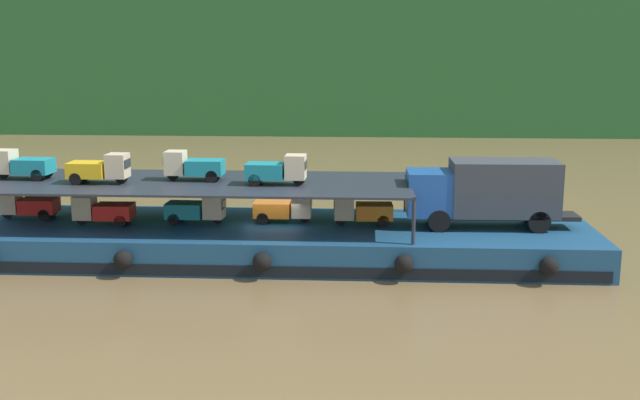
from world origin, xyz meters
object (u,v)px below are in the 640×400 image
object	(u,v)px
mini_truck_upper_mid	(100,168)
cargo_barge	(273,240)
mini_truck_upper_stern	(22,165)
mini_truck_lower_stern	(27,204)
mini_truck_lower_aft	(103,210)
covered_lorry	(486,191)
mini_truck_lower_fore	(284,208)
mini_truck_upper_fore	(193,166)
mini_truck_upper_bow	(277,170)
mini_truck_lower_bow	(362,210)
mini_truck_lower_mid	(197,209)

from	to	relation	value
mini_truck_upper_mid	cargo_barge	bearing A→B (deg)	4.51
mini_truck_upper_stern	mini_truck_upper_mid	bearing A→B (deg)	-12.56
mini_truck_lower_stern	mini_truck_lower_aft	size ratio (longest dim) A/B	1.01
covered_lorry	mini_truck_lower_fore	bearing A→B (deg)	177.39
mini_truck_upper_stern	mini_truck_upper_fore	size ratio (longest dim) A/B	1.01
mini_truck_lower_fore	mini_truck_lower_aft	bearing A→B (deg)	-173.52
covered_lorry	mini_truck_lower_aft	bearing A→B (deg)	-178.29
mini_truck_upper_bow	mini_truck_lower_bow	bearing A→B (deg)	11.89
covered_lorry	mini_truck_lower_mid	bearing A→B (deg)	-179.89
mini_truck_lower_stern	mini_truck_upper_mid	distance (m)	4.75
mini_truck_lower_mid	mini_truck_upper_mid	world-z (taller)	mini_truck_upper_mid
cargo_barge	mini_truck_upper_stern	xyz separation A→B (m)	(-11.94, 0.29, 3.44)
cargo_barge	mini_truck_lower_fore	world-z (taller)	mini_truck_lower_fore
cargo_barge	mini_truck_lower_aft	distance (m)	8.08
mini_truck_lower_bow	mini_truck_upper_stern	size ratio (longest dim) A/B	1.00
mini_truck_lower_aft	covered_lorry	bearing A→B (deg)	1.71
covered_lorry	mini_truck_lower_bow	xyz separation A→B (m)	(-5.66, 0.19, -1.00)
covered_lorry	mini_truck_lower_aft	world-z (taller)	covered_lorry
covered_lorry	mini_truck_lower_bow	distance (m)	5.75
mini_truck_lower_aft	mini_truck_lower_bow	distance (m)	12.11
cargo_barge	mini_truck_lower_stern	bearing A→B (deg)	177.02
mini_truck_lower_stern	mini_truck_lower_bow	distance (m)	16.15
mini_truck_upper_fore	cargo_barge	bearing A→B (deg)	-6.25
mini_truck_upper_stern	mini_truck_upper_fore	xyz separation A→B (m)	(8.17, 0.13, 0.00)
mini_truck_lower_mid	mini_truck_upper_bow	xyz separation A→B (m)	(3.90, -0.60, 2.00)
mini_truck_lower_stern	mini_truck_lower_fore	world-z (taller)	same
covered_lorry	mini_truck_upper_fore	size ratio (longest dim) A/B	2.87
mini_truck_upper_fore	mini_truck_lower_stern	bearing A→B (deg)	178.52
mini_truck_upper_bow	mini_truck_lower_fore	bearing A→B (deg)	80.54
mini_truck_upper_bow	mini_truck_lower_aft	bearing A→B (deg)	179.34
mini_truck_lower_bow	mini_truck_upper_stern	distance (m)	16.22
mini_truck_upper_bow	mini_truck_lower_stern	bearing A→B (deg)	174.82
mini_truck_lower_stern	mini_truck_upper_fore	distance (m)	8.47
mini_truck_upper_mid	mini_truck_lower_bow	bearing A→B (deg)	4.49
mini_truck_upper_fore	mini_truck_lower_aft	bearing A→B (deg)	-169.04
cargo_barge	mini_truck_upper_bow	size ratio (longest dim) A/B	10.69
mini_truck_lower_aft	mini_truck_lower_fore	world-z (taller)	same
mini_truck_lower_bow	mini_truck_upper_fore	xyz separation A→B (m)	(-7.92, 0.09, 2.00)
mini_truck_lower_fore	mini_truck_upper_bow	xyz separation A→B (m)	(-0.18, -1.05, 2.00)
mini_truck_upper_fore	mini_truck_upper_bow	distance (m)	4.16
mini_truck_upper_fore	covered_lorry	bearing A→B (deg)	-1.17
mini_truck_lower_bow	mini_truck_upper_stern	world-z (taller)	mini_truck_upper_stern
mini_truck_lower_mid	mini_truck_lower_fore	size ratio (longest dim) A/B	1.01
mini_truck_upper_bow	mini_truck_upper_mid	bearing A→B (deg)	-179.07
mini_truck_lower_aft	mini_truck_lower_mid	distance (m)	4.36
cargo_barge	mini_truck_upper_stern	world-z (taller)	mini_truck_upper_stern
mini_truck_lower_stern	mini_truck_lower_bow	size ratio (longest dim) A/B	1.00
covered_lorry	mini_truck_upper_mid	bearing A→B (deg)	-177.55
covered_lorry	mini_truck_lower_fore	xyz separation A→B (m)	(-9.35, 0.43, -1.00)
mini_truck_lower_stern	mini_truck_upper_bow	bearing A→B (deg)	-5.18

